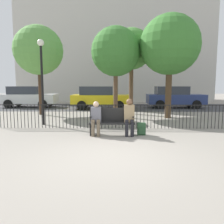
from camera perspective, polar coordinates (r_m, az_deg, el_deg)
name	(u,v)px	position (r m, az deg, el deg)	size (l,w,h in m)	color
ground_plane	(110,157)	(5.31, -0.49, -11.71)	(80.00, 80.00, 0.00)	gray
park_bench	(112,121)	(7.52, 0.01, -2.29)	(1.54, 0.45, 0.92)	black
seated_person_0	(96,117)	(7.40, -4.20, -1.20)	(0.34, 0.39, 1.16)	brown
seated_person_1	(129,115)	(7.38, 4.53, -0.84)	(0.34, 0.39, 1.25)	black
backpack	(141,129)	(7.59, 7.68, -4.43)	(0.28, 0.22, 0.42)	#284C2D
fence_railing	(112,114)	(8.62, 0.04, -0.62)	(9.01, 0.03, 0.95)	black
tree_0	(131,50)	(13.21, 5.11, 15.95)	(2.38, 2.38, 4.98)	brown
tree_1	(170,45)	(11.89, 14.87, 16.52)	(3.04, 3.04, 5.26)	#4C3823
tree_2	(116,52)	(11.92, 0.97, 15.43)	(2.60, 2.60, 4.77)	brown
tree_3	(38,50)	(13.45, -18.65, 14.99)	(2.76, 2.76, 5.05)	#422D1E
lamp_post	(42,69)	(9.82, -17.91, 10.66)	(0.28, 0.28, 3.60)	black
street_surface	(114,107)	(17.11, 0.61, 1.30)	(24.00, 6.00, 0.01)	#3D3D3F
parked_car_0	(174,97)	(17.15, 15.94, 3.86)	(4.20, 1.94, 1.62)	navy
parked_car_1	(29,96)	(18.30, -20.97, 3.84)	(4.20, 1.94, 1.62)	silver
parked_car_2	(100,97)	(15.87, -3.15, 3.88)	(4.20, 1.94, 1.62)	yellow
building_facade	(115,25)	(25.87, 0.80, 21.71)	(20.00, 6.00, 16.55)	beige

